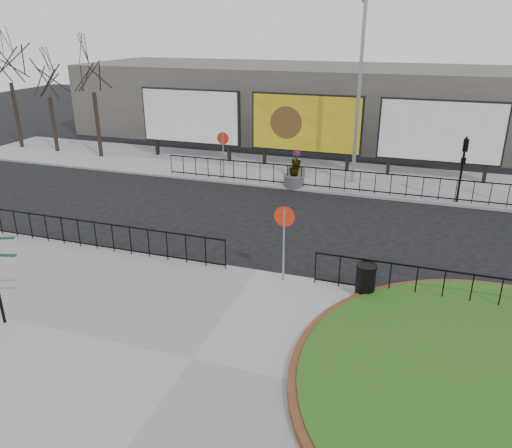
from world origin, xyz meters
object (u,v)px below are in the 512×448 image
at_px(billboard_mid, 306,124).
at_px(lamp_post, 359,88).
at_px(planter_a, 296,167).
at_px(litter_bin, 366,280).
at_px(planter_b, 294,176).

height_order(billboard_mid, lamp_post, lamp_post).
height_order(billboard_mid, planter_a, billboard_mid).
distance_m(billboard_mid, lamp_post, 4.23).
relative_size(billboard_mid, lamp_post, 0.67).
bearing_deg(planter_a, litter_bin, -66.37).
xyz_separation_m(lamp_post, planter_b, (-2.71, -1.60, -4.23)).
xyz_separation_m(billboard_mid, planter_b, (0.30, -3.57, -2.00)).
height_order(litter_bin, planter_b, planter_b).
bearing_deg(planter_b, billboard_mid, 94.80).
bearing_deg(lamp_post, billboard_mid, 146.75).
height_order(lamp_post, planter_a, lamp_post).
relative_size(lamp_post, planter_b, 6.43).
distance_m(lamp_post, planter_a, 5.17).
xyz_separation_m(billboard_mid, litter_bin, (5.07, -13.57, -1.96)).
bearing_deg(litter_bin, lamp_post, 100.10).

